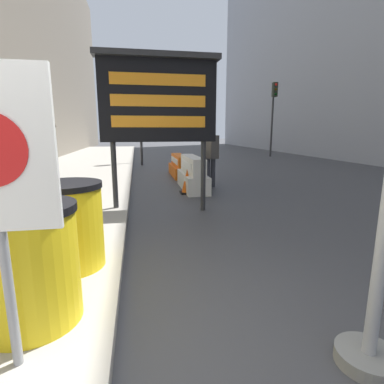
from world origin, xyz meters
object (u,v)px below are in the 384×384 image
(barrel_drum_middle, at_px, (68,225))
(traffic_light_near_curb, at_px, (140,99))
(traffic_light_far_side, at_px, (274,104))
(message_board, at_px, (158,100))
(traffic_cone_near, at_px, (187,181))
(jersey_barrier_orange_far, at_px, (179,167))
(jersey_barrier_white, at_px, (192,175))
(pedestrian_worker, at_px, (211,152))
(barrel_drum_foreground, at_px, (28,264))

(barrel_drum_middle, height_order, traffic_light_near_curb, traffic_light_near_curb)
(traffic_light_near_curb, distance_m, traffic_light_far_side, 8.90)
(message_board, bearing_deg, traffic_cone_near, 64.51)
(jersey_barrier_orange_far, bearing_deg, traffic_light_near_curb, 108.99)
(jersey_barrier_white, distance_m, traffic_light_far_side, 12.33)
(jersey_barrier_white, relative_size, traffic_cone_near, 3.16)
(traffic_light_far_side, bearing_deg, traffic_light_near_curb, -157.22)
(jersey_barrier_orange_far, xyz_separation_m, traffic_cone_near, (-0.24, -3.15, -0.02))
(message_board, xyz_separation_m, traffic_light_far_side, (7.99, 12.09, 1.06))
(jersey_barrier_white, height_order, pedestrian_worker, pedestrian_worker)
(message_board, distance_m, traffic_light_far_side, 14.53)
(pedestrian_worker, bearing_deg, traffic_light_far_side, -54.34)
(jersey_barrier_white, bearing_deg, traffic_light_far_side, 54.82)
(traffic_light_near_curb, relative_size, pedestrian_worker, 2.44)
(traffic_light_far_side, distance_m, pedestrian_worker, 11.66)
(traffic_cone_near, height_order, traffic_light_far_side, traffic_light_far_side)
(traffic_light_far_side, bearing_deg, barrel_drum_middle, -122.09)
(jersey_barrier_white, xyz_separation_m, traffic_light_far_side, (6.91, 9.81, 2.84))
(pedestrian_worker, bearing_deg, jersey_barrier_orange_far, -6.83)
(jersey_barrier_white, bearing_deg, message_board, -115.24)
(message_board, relative_size, traffic_light_far_side, 0.67)
(barrel_drum_foreground, relative_size, jersey_barrier_white, 0.46)
(jersey_barrier_white, height_order, traffic_light_near_curb, traffic_light_near_curb)
(traffic_light_near_curb, relative_size, traffic_light_far_side, 0.93)
(barrel_drum_middle, distance_m, traffic_cone_near, 4.78)
(barrel_drum_foreground, height_order, traffic_cone_near, barrel_drum_foreground)
(traffic_light_near_curb, height_order, traffic_light_far_side, traffic_light_far_side)
(barrel_drum_middle, relative_size, traffic_cone_near, 1.46)
(jersey_barrier_white, height_order, traffic_cone_near, jersey_barrier_white)
(traffic_light_near_curb, bearing_deg, jersey_barrier_white, -78.55)
(barrel_drum_foreground, xyz_separation_m, barrel_drum_middle, (0.09, 0.98, 0.00))
(traffic_light_near_curb, bearing_deg, barrel_drum_middle, -95.04)
(barrel_drum_middle, xyz_separation_m, jersey_barrier_white, (2.28, 4.85, -0.20))
(traffic_light_near_curb, bearing_deg, traffic_light_far_side, 22.78)
(barrel_drum_middle, distance_m, message_board, 3.24)
(traffic_cone_near, bearing_deg, barrel_drum_middle, -115.25)
(message_board, bearing_deg, jersey_barrier_white, 64.76)
(message_board, height_order, jersey_barrier_white, message_board)
(barrel_drum_middle, relative_size, jersey_barrier_white, 0.46)
(barrel_drum_middle, relative_size, jersey_barrier_orange_far, 0.44)
(barrel_drum_middle, height_order, pedestrian_worker, pedestrian_worker)
(barrel_drum_middle, distance_m, jersey_barrier_orange_far, 7.81)
(jersey_barrier_white, xyz_separation_m, traffic_light_near_curb, (-1.29, 6.36, 2.63))
(barrel_drum_foreground, distance_m, jersey_barrier_orange_far, 8.77)
(jersey_barrier_orange_far, distance_m, traffic_light_near_curb, 4.80)
(message_board, xyz_separation_m, pedestrian_worker, (1.66, 2.55, -1.17))
(traffic_cone_near, xyz_separation_m, traffic_light_near_curb, (-1.05, 6.89, 2.72))
(barrel_drum_foreground, relative_size, jersey_barrier_orange_far, 0.44)
(barrel_drum_middle, bearing_deg, traffic_light_far_side, 57.91)
(message_board, distance_m, traffic_cone_near, 2.69)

